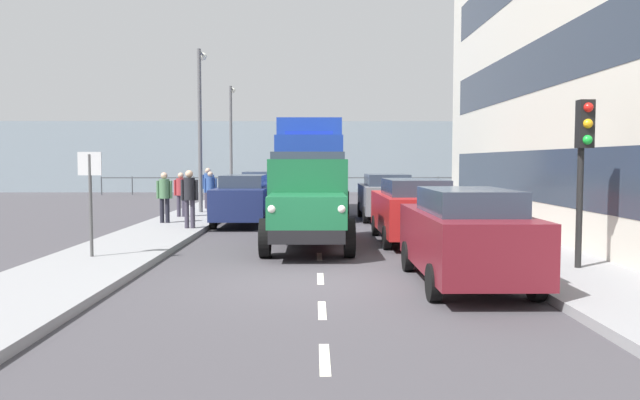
{
  "coord_description": "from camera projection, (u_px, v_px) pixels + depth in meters",
  "views": [
    {
      "loc": [
        0.11,
        10.98,
        2.2
      ],
      "look_at": [
        -0.05,
        -6.18,
        1.1
      ],
      "focal_mm": 34.02,
      "sensor_mm": 36.0,
      "label": 1
    }
  ],
  "objects": [
    {
      "name": "pedestrian_near_railing",
      "position": [
        189.0,
        194.0,
        18.49
      ],
      "size": [
        0.53,
        0.34,
        1.78
      ],
      "color": "#383342",
      "rests_on": "sidewalk_right"
    },
    {
      "name": "lamp_post_far",
      "position": [
        231.0,
        131.0,
        34.32
      ],
      "size": [
        0.32,
        1.14,
        6.28
      ],
      "color": "#59595B",
      "rests_on": "sidewalk_right"
    },
    {
      "name": "car_navy_oppositeside_0",
      "position": [
        244.0,
        199.0,
        21.01
      ],
      "size": [
        1.82,
        4.63,
        1.72
      ],
      "color": "navy",
      "rests_on": "ground_plane"
    },
    {
      "name": "sea_horizon",
      "position": [
        316.0,
        157.0,
        43.03
      ],
      "size": [
        80.0,
        0.8,
        5.0
      ],
      "primitive_type": "cube",
      "color": "#84939E",
      "rests_on": "ground_plane"
    },
    {
      "name": "seawall_railing",
      "position": [
        316.0,
        181.0,
        39.54
      ],
      "size": [
        28.08,
        0.08,
        1.2
      ],
      "color": "#4C5156",
      "rests_on": "ground_plane"
    },
    {
      "name": "pedestrian_in_dark_coat",
      "position": [
        208.0,
        185.0,
        26.24
      ],
      "size": [
        0.53,
        0.34,
        1.76
      ],
      "color": "#383342",
      "rests_on": "sidewalk_right"
    },
    {
      "name": "car_white_oppositeside_1",
      "position": [
        261.0,
        189.0,
        27.97
      ],
      "size": [
        1.98,
        4.41,
        1.72
      ],
      "color": "white",
      "rests_on": "ground_plane"
    },
    {
      "name": "car_maroon_kerbside_near",
      "position": [
        465.0,
        235.0,
        10.75
      ],
      "size": [
        1.79,
        4.26,
        1.72
      ],
      "color": "maroon",
      "rests_on": "ground_plane"
    },
    {
      "name": "pedestrian_couple_a",
      "position": [
        164.0,
        193.0,
        20.12
      ],
      "size": [
        0.53,
        0.34,
        1.68
      ],
      "color": "black",
      "rests_on": "sidewalk_right"
    },
    {
      "name": "traffic_light_near",
      "position": [
        584.0,
        147.0,
        11.44
      ],
      "size": [
        0.28,
        0.41,
        3.2
      ],
      "color": "black",
      "rests_on": "sidewalk_left"
    },
    {
      "name": "lorry_cargo_blue",
      "position": [
        310.0,
        164.0,
        25.03
      ],
      "size": [
        2.58,
        8.2,
        3.87
      ],
      "color": "#193899",
      "rests_on": "ground_plane"
    },
    {
      "name": "truck_vintage_green",
      "position": [
        308.0,
        202.0,
        15.09
      ],
      "size": [
        2.17,
        5.64,
        2.43
      ],
      "color": "black",
      "rests_on": "ground_plane"
    },
    {
      "name": "pedestrian_strolling",
      "position": [
        210.0,
        188.0,
        24.33
      ],
      "size": [
        0.53,
        0.34,
        1.64
      ],
      "color": "#383342",
      "rests_on": "sidewalk_right"
    },
    {
      "name": "ground_plane",
      "position": [
        318.0,
        224.0,
        21.11
      ],
      "size": [
        80.0,
        80.0,
        0.0
      ],
      "primitive_type": "plane",
      "color": "#423F44"
    },
    {
      "name": "sidewalk_right",
      "position": [
        182.0,
        222.0,
        21.06
      ],
      "size": [
        2.41,
        38.27,
        0.15
      ],
      "primitive_type": "cube",
      "color": "gray",
      "rests_on": "ground_plane"
    },
    {
      "name": "car_red_kerbside_1",
      "position": [
        413.0,
        209.0,
        16.44
      ],
      "size": [
        1.93,
        4.56,
        1.72
      ],
      "color": "#B21E1E",
      "rests_on": "ground_plane"
    },
    {
      "name": "street_sign",
      "position": [
        90.0,
        185.0,
        12.96
      ],
      "size": [
        0.5,
        0.07,
        2.25
      ],
      "color": "#4C4C4C",
      "rests_on": "sidewalk_right"
    },
    {
      "name": "road_centreline_markings",
      "position": [
        318.0,
        225.0,
        20.76
      ],
      "size": [
        0.12,
        34.44,
        0.01
      ],
      "color": "silver",
      "rests_on": "ground_plane"
    },
    {
      "name": "lamp_post_promenade",
      "position": [
        200.0,
        116.0,
        24.34
      ],
      "size": [
        0.32,
        1.14,
        6.51
      ],
      "color": "#59595B",
      "rests_on": "sidewalk_right"
    },
    {
      "name": "sidewalk_left",
      "position": [
        453.0,
        222.0,
        21.15
      ],
      "size": [
        2.41,
        38.27,
        0.15
      ],
      "primitive_type": "cube",
      "color": "gray",
      "rests_on": "ground_plane"
    },
    {
      "name": "pedestrian_with_bag",
      "position": [
        181.0,
        191.0,
        22.34
      ],
      "size": [
        0.53,
        0.34,
        1.63
      ],
      "color": "#383342",
      "rests_on": "sidewalk_right"
    },
    {
      "name": "car_grey_kerbside_2",
      "position": [
        386.0,
        196.0,
        22.64
      ],
      "size": [
        1.91,
        4.03,
        1.72
      ],
      "color": "slate",
      "rests_on": "ground_plane"
    }
  ]
}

